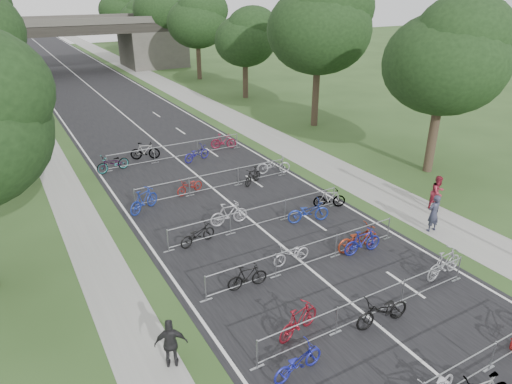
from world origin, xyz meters
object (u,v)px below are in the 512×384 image
Objects in this scene: pedestrian_c at (171,344)px; pedestrian_a at (434,213)px; overpass_bridge at (68,45)px; pedestrian_b at (438,192)px.

pedestrian_a is at bearing -150.69° from pedestrian_c.
pedestrian_a is at bearing -82.73° from overpass_bridge.
pedestrian_b reaches higher than pedestrian_c.
overpass_bridge reaches higher than pedestrian_b.
pedestrian_a is 1.08× the size of pedestrian_c.
pedestrian_c is (-13.76, -1.89, -0.07)m from pedestrian_a.
overpass_bridge is 18.06× the size of pedestrian_c.
overpass_bridge is 17.16× the size of pedestrian_b.
pedestrian_b is at bearing -139.83° from pedestrian_a.
pedestrian_b is 16.29m from pedestrian_c.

